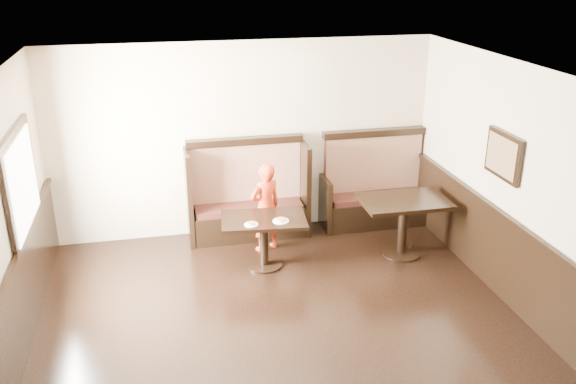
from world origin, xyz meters
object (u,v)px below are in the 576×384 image
object	(u,v)px
booth_neighbor	(374,193)
table_neighbor	(404,213)
table_main	(264,230)
booth_main	(248,201)
child	(266,207)

from	to	relation	value
booth_neighbor	table_neighbor	bearing A→B (deg)	-89.18
booth_neighbor	table_main	distance (m)	2.16
booth_main	table_neighbor	size ratio (longest dim) A/B	1.48
booth_neighbor	table_neighbor	distance (m)	1.10
table_neighbor	child	world-z (taller)	child
booth_neighbor	child	bearing A→B (deg)	-163.12
booth_main	table_main	xyz separation A→B (m)	(0.05, -1.03, 0.01)
booth_main	child	bearing A→B (deg)	-72.97
booth_neighbor	table_main	world-z (taller)	booth_neighbor
table_neighbor	child	distance (m)	1.88
booth_neighbor	table_neighbor	world-z (taller)	booth_neighbor
table_neighbor	child	xyz separation A→B (m)	(-1.80, 0.55, 0.03)
table_main	child	world-z (taller)	child
table_main	booth_main	bearing A→B (deg)	99.15
child	booth_main	bearing A→B (deg)	-95.25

